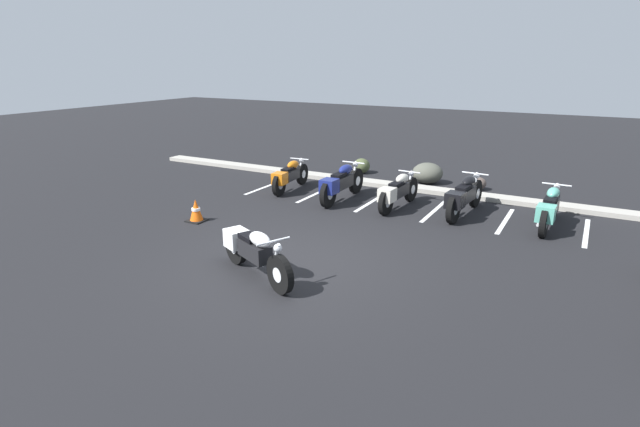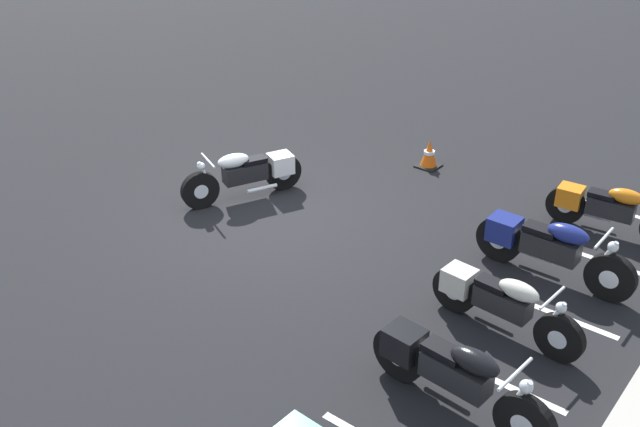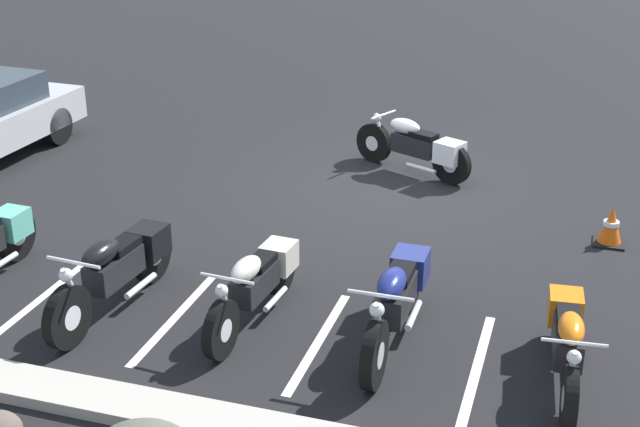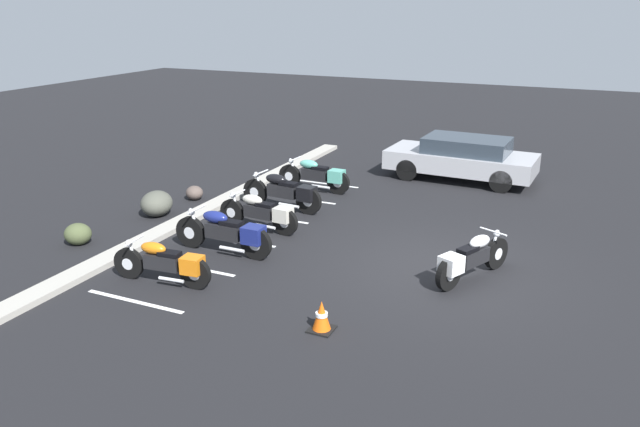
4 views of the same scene
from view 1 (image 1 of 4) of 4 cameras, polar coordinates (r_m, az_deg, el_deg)
name	(u,v)px [view 1 (image 1 of 4)]	position (r m, az deg, el deg)	size (l,w,h in m)	color
ground	(292,263)	(9.18, -3.27, -5.73)	(60.00, 60.00, 0.00)	black
motorcycle_white_featured	(253,250)	(8.61, -7.66, -4.21)	(2.00, 1.05, 0.85)	black
parked_bike_0	(289,176)	(14.07, -3.53, 4.33)	(0.59, 2.06, 0.81)	black
parked_bike_1	(341,183)	(13.01, 2.39, 3.52)	(0.65, 2.32, 0.91)	black
parked_bike_2	(397,191)	(12.47, 8.84, 2.51)	(0.59, 2.11, 0.83)	black
parked_bike_3	(464,196)	(12.23, 16.13, 1.93)	(0.65, 2.31, 0.91)	black
parked_bike_4	(550,208)	(11.96, 24.77, 0.54)	(0.62, 2.20, 0.87)	black
concrete_curb	(407,187)	(14.51, 9.87, 3.00)	(18.00, 0.50, 0.12)	#A8A399
landscape_rock_0	(362,166)	(16.34, 4.77, 5.45)	(0.54, 0.59, 0.48)	#495232
landscape_rock_1	(427,173)	(15.24, 12.18, 4.53)	(0.90, 0.76, 0.62)	#4E4F45
landscape_rock_2	(477,184)	(14.86, 17.54, 3.28)	(0.51, 0.46, 0.37)	brown
traffic_cone	(196,211)	(11.76, -13.98, 0.27)	(0.40, 0.40, 0.52)	black
stall_line_0	(267,186)	(14.69, -6.11, 3.10)	(0.10, 2.10, 0.00)	white
stall_line_1	(316,194)	(13.82, -0.42, 2.30)	(0.10, 2.10, 0.00)	white
stall_line_2	(372,202)	(13.11, 5.95, 1.37)	(0.10, 2.10, 0.00)	white
stall_line_3	(434,211)	(12.59, 12.94, 0.33)	(0.10, 2.10, 0.00)	white
stall_line_4	(505,221)	(12.27, 20.41, -0.79)	(0.10, 2.10, 0.00)	white
stall_line_5	(586,233)	(12.17, 28.15, -1.93)	(0.10, 2.10, 0.00)	white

